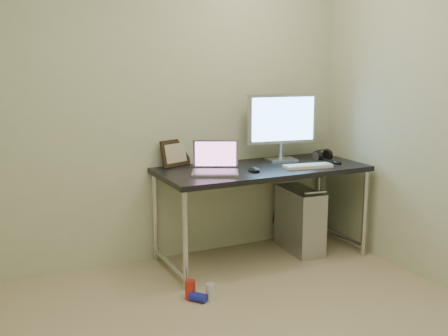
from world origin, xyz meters
TOP-DOWN VIEW (x-y plane):
  - wall_back at (0.00, 1.75)m, footprint 3.50×0.02m
  - desk at (0.87, 1.39)m, footprint 1.64×0.72m
  - tower_computer at (1.25, 1.40)m, footprint 0.26×0.52m
  - cable_a at (1.20, 1.70)m, footprint 0.01×0.16m
  - cable_b at (1.29, 1.68)m, footprint 0.02×0.11m
  - can_red at (0.06, 0.91)m, footprint 0.09×0.09m
  - can_white at (0.17, 0.84)m, footprint 0.08×0.08m
  - can_blue at (0.09, 0.85)m, footprint 0.12×0.13m
  - laptop at (0.45, 1.36)m, footprint 0.43×0.40m
  - monitor at (1.15, 1.56)m, footprint 0.59×0.21m
  - keyboard at (1.19, 1.22)m, footprint 0.40×0.18m
  - mouse_right at (1.49, 1.26)m, footprint 0.08×0.12m
  - mouse_left at (0.73, 1.27)m, footprint 0.08×0.12m
  - headphones at (1.51, 1.48)m, footprint 0.16×0.10m
  - picture_frame at (0.27, 1.73)m, footprint 0.28×0.16m
  - webcam at (0.48, 1.70)m, footprint 0.04×0.03m

SIDE VIEW (x-z plane):
  - can_blue at x=0.09m, z-range 0.00..0.06m
  - can_white at x=0.17m, z-range 0.00..0.11m
  - can_red at x=0.06m, z-range 0.00..0.13m
  - tower_computer at x=1.25m, z-range -0.02..0.54m
  - cable_b at x=1.29m, z-range 0.02..0.74m
  - cable_a at x=1.20m, z-range 0.06..0.74m
  - desk at x=0.87m, z-range 0.30..1.05m
  - keyboard at x=1.19m, z-range 0.75..0.77m
  - mouse_right at x=1.49m, z-range 0.75..0.79m
  - mouse_left at x=0.73m, z-range 0.75..0.79m
  - headphones at x=1.51m, z-range 0.73..0.83m
  - laptop at x=0.45m, z-range 0.69..0.92m
  - webcam at x=0.48m, z-range 0.78..0.88m
  - picture_frame at x=0.27m, z-range 0.75..0.96m
  - monitor at x=1.15m, z-range 0.80..1.35m
  - wall_back at x=0.00m, z-range 0.00..2.50m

